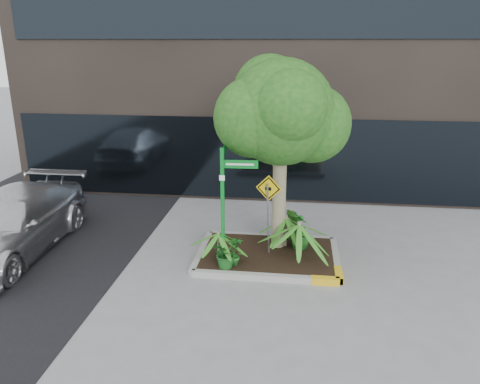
# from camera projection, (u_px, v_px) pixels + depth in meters

# --- Properties ---
(ground) EXTENTS (80.00, 80.00, 0.00)m
(ground) POSITION_uv_depth(u_px,v_px,m) (258.00, 263.00, 10.90)
(ground) COLOR gray
(ground) RESTS_ON ground
(planter) EXTENTS (3.35, 2.36, 0.15)m
(planter) POSITION_uv_depth(u_px,v_px,m) (269.00, 255.00, 11.10)
(planter) COLOR #9E9E99
(planter) RESTS_ON ground
(tree) EXTENTS (3.12, 2.77, 4.68)m
(tree) POSITION_uv_depth(u_px,v_px,m) (281.00, 112.00, 10.52)
(tree) COLOR tan
(tree) RESTS_ON ground
(palm_front) EXTENTS (1.05, 1.05, 1.17)m
(palm_front) POSITION_uv_depth(u_px,v_px,m) (299.00, 224.00, 10.48)
(palm_front) COLOR tan
(palm_front) RESTS_ON ground
(palm_left) EXTENTS (0.80, 0.80, 0.89)m
(palm_left) POSITION_uv_depth(u_px,v_px,m) (219.00, 233.00, 10.52)
(palm_left) COLOR tan
(palm_left) RESTS_ON ground
(palm_back) EXTENTS (0.88, 0.88, 0.98)m
(palm_back) POSITION_uv_depth(u_px,v_px,m) (286.00, 218.00, 11.27)
(palm_back) COLOR tan
(palm_back) RESTS_ON ground
(parked_car) EXTENTS (2.11, 5.11, 1.48)m
(parked_car) POSITION_uv_depth(u_px,v_px,m) (11.00, 224.00, 11.29)
(parked_car) COLOR silver
(parked_car) RESTS_ON ground
(shrub_a) EXTENTS (0.88, 0.88, 0.70)m
(shrub_a) POSITION_uv_depth(u_px,v_px,m) (226.00, 253.00, 10.31)
(shrub_a) COLOR #17511A
(shrub_a) RESTS_ON planter
(shrub_b) EXTENTS (0.69, 0.69, 0.88)m
(shrub_b) POSITION_uv_depth(u_px,v_px,m) (300.00, 231.00, 11.23)
(shrub_b) COLOR #1E641E
(shrub_b) RESTS_ON planter
(shrub_c) EXTENTS (0.40, 0.40, 0.70)m
(shrub_c) POSITION_uv_depth(u_px,v_px,m) (235.00, 251.00, 10.40)
(shrub_c) COLOR #247223
(shrub_c) RESTS_ON planter
(shrub_d) EXTENTS (0.60, 0.60, 0.85)m
(shrub_d) POSITION_uv_depth(u_px,v_px,m) (294.00, 224.00, 11.72)
(shrub_d) COLOR #2B631C
(shrub_d) RESTS_ON planter
(street_sign_post) EXTENTS (0.83, 0.82, 2.80)m
(street_sign_post) POSITION_uv_depth(u_px,v_px,m) (225.00, 195.00, 10.22)
(street_sign_post) COLOR #0B7923
(street_sign_post) RESTS_ON ground
(cattle_sign) EXTENTS (0.59, 0.28, 1.94)m
(cattle_sign) POSITION_uv_depth(u_px,v_px,m) (268.00, 202.00, 10.59)
(cattle_sign) COLOR slate
(cattle_sign) RESTS_ON ground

